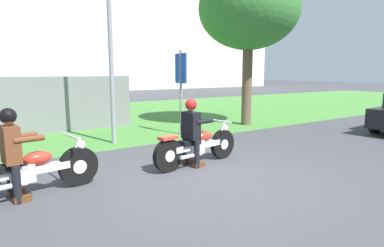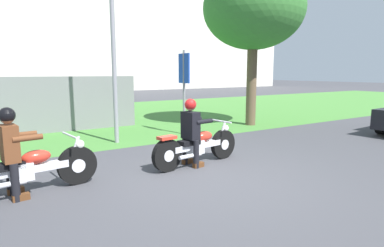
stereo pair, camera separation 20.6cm
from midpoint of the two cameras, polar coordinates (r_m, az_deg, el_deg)
ground at (r=5.97m, az=2.27°, el=-9.76°), size 120.00×120.00×0.00m
grass_verge at (r=14.22m, az=-20.23°, el=0.72°), size 60.00×12.00×0.01m
stadium_facade at (r=38.15m, az=-21.51°, el=15.78°), size 52.00×8.00×13.61m
motorcycle_lead at (r=6.76m, az=0.14°, el=-4.03°), size 2.19×0.67×0.88m
rider_lead at (r=6.57m, az=-0.97°, el=-0.64°), size 0.59×0.51×1.40m
motorcycle_follow at (r=5.67m, az=-28.24°, el=-7.60°), size 2.31×0.67×0.89m
rider_follow at (r=5.55m, az=-30.26°, el=-3.61°), size 0.59×0.51×1.42m
tree_roadside at (r=12.20m, az=9.57°, el=19.34°), size 3.58×3.58×5.59m
streetlight_pole at (r=9.17m, az=-14.54°, el=20.46°), size 0.96×0.20×6.10m
sign_banner at (r=9.95m, az=-2.59°, el=7.88°), size 0.08×0.60×2.60m
fence_segment at (r=11.06m, az=-28.51°, el=2.64°), size 7.00×0.06×1.80m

